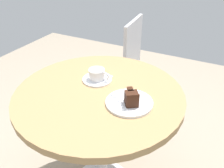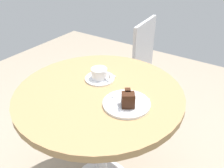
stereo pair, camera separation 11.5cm
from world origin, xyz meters
TOP-DOWN VIEW (x-y plane):
  - cafe_table at (0.00, 0.00)m, footprint 0.84×0.84m
  - saucer at (-0.06, 0.09)m, footprint 0.16×0.16m
  - coffee_cup at (-0.06, 0.09)m, footprint 0.11×0.08m
  - teaspoon at (-0.04, 0.15)m, footprint 0.11×0.02m
  - cake_plate at (0.17, -0.03)m, footprint 0.22×0.22m
  - cake_slice at (0.19, -0.04)m, footprint 0.08×0.09m
  - fork at (0.12, -0.04)m, footprint 0.13×0.10m
  - napkin at (0.17, -0.02)m, footprint 0.17×0.18m
  - cafe_chair at (-0.22, 0.73)m, footprint 0.41×0.41m

SIDE VIEW (x-z plane):
  - cafe_chair at x=-0.22m, z-range 0.08..0.96m
  - cafe_table at x=0.00m, z-range 0.25..0.99m
  - napkin at x=0.17m, z-range 0.74..0.74m
  - saucer at x=-0.06m, z-range 0.74..0.75m
  - cake_plate at x=0.17m, z-range 0.74..0.75m
  - teaspoon at x=-0.04m, z-range 0.75..0.75m
  - fork at x=0.12m, z-range 0.75..0.75m
  - coffee_cup at x=-0.06m, z-range 0.75..0.80m
  - cake_slice at x=0.19m, z-range 0.75..0.81m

